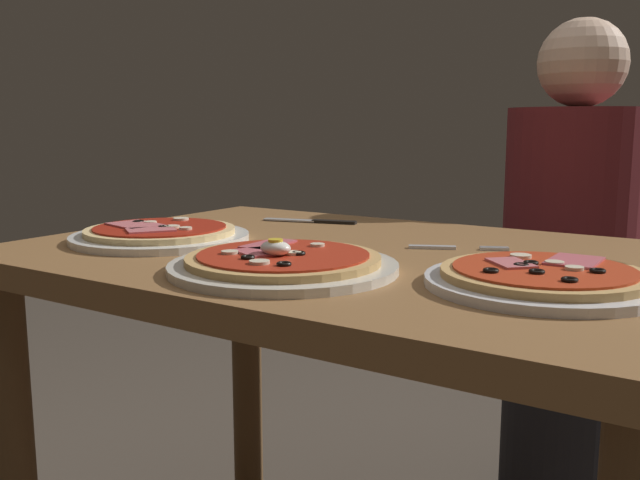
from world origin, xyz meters
name	(u,v)px	position (x,y,z in m)	size (l,w,h in m)	color
dining_table	(353,332)	(0.00, 0.00, 0.61)	(1.07, 0.73, 0.75)	olive
pizza_foreground	(281,263)	(0.00, -0.19, 0.76)	(0.31, 0.31, 0.05)	silver
pizza_across_left	(543,278)	(0.32, -0.09, 0.76)	(0.29, 0.29, 0.03)	white
pizza_across_right	(160,234)	(-0.33, -0.10, 0.76)	(0.30, 0.30, 0.03)	white
fork	(450,248)	(0.12, 0.10, 0.75)	(0.15, 0.08, 0.00)	silver
knife	(316,221)	(-0.22, 0.23, 0.75)	(0.19, 0.07, 0.01)	silver
diner_person	(569,286)	(0.16, 0.75, 0.56)	(0.32, 0.32, 1.18)	black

